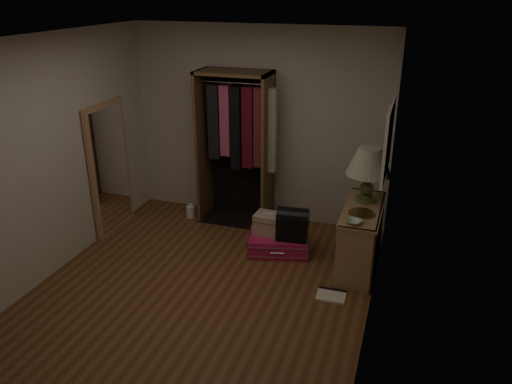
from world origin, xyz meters
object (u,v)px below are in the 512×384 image
at_px(black_bag, 293,223).
at_px(train_case, 270,224).
at_px(console_bookshelf, 361,235).
at_px(floor_mirror, 110,168).
at_px(white_jug, 191,212).
at_px(pink_suitcase, 278,243).
at_px(table_lamp, 369,163).
at_px(open_wardrobe, 239,137).

bearing_deg(black_bag, train_case, 165.18).
bearing_deg(console_bookshelf, floor_mirror, -179.22).
relative_size(floor_mirror, white_jug, 8.12).
distance_m(pink_suitcase, table_lamp, 1.49).
bearing_deg(console_bookshelf, pink_suitcase, 178.98).
bearing_deg(table_lamp, white_jug, 170.75).
distance_m(train_case, black_bag, 0.31).
height_order(train_case, table_lamp, table_lamp).
height_order(pink_suitcase, table_lamp, table_lamp).
bearing_deg(train_case, white_jug, 162.50).
distance_m(open_wardrobe, pink_suitcase, 1.49).
bearing_deg(table_lamp, train_case, -173.16).
bearing_deg(train_case, black_bag, -5.26).
distance_m(open_wardrobe, train_case, 1.27).
relative_size(console_bookshelf, black_bag, 2.78).
bearing_deg(floor_mirror, open_wardrobe, 27.06).
xyz_separation_m(open_wardrobe, black_bag, (0.93, -0.74, -0.77)).
relative_size(pink_suitcase, table_lamp, 1.31).
bearing_deg(open_wardrobe, table_lamp, -17.94).
bearing_deg(train_case, floor_mirror, -173.82).
xyz_separation_m(open_wardrobe, white_jug, (-0.68, -0.17, -1.11)).
bearing_deg(console_bookshelf, white_jug, 167.05).
bearing_deg(console_bookshelf, table_lamp, 87.93).
relative_size(open_wardrobe, table_lamp, 3.24).
height_order(floor_mirror, table_lamp, floor_mirror).
height_order(console_bookshelf, open_wardrobe, open_wardrobe).
bearing_deg(pink_suitcase, train_case, 160.00).
distance_m(black_bag, white_jug, 1.75).
bearing_deg(white_jug, console_bookshelf, -12.95).
relative_size(open_wardrobe, train_case, 5.22).
relative_size(pink_suitcase, train_case, 2.11).
height_order(floor_mirror, pink_suitcase, floor_mirror).
bearing_deg(train_case, open_wardrobe, 136.79).
distance_m(black_bag, table_lamp, 1.14).
xyz_separation_m(pink_suitcase, train_case, (-0.11, 0.01, 0.24)).
bearing_deg(train_case, console_bookshelf, 2.68).
relative_size(floor_mirror, black_bag, 4.22).
height_order(open_wardrobe, white_jug, open_wardrobe).
bearing_deg(pink_suitcase, white_jug, 145.52).
height_order(open_wardrobe, table_lamp, open_wardrobe).
height_order(open_wardrobe, black_bag, open_wardrobe).
bearing_deg(white_jug, train_case, -21.72).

